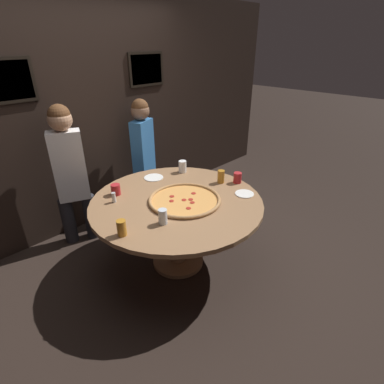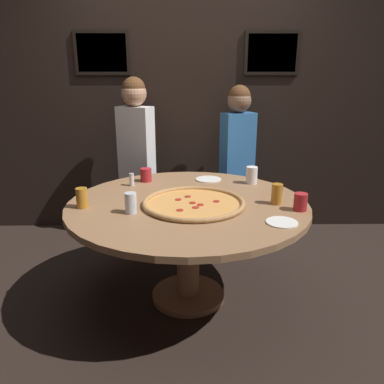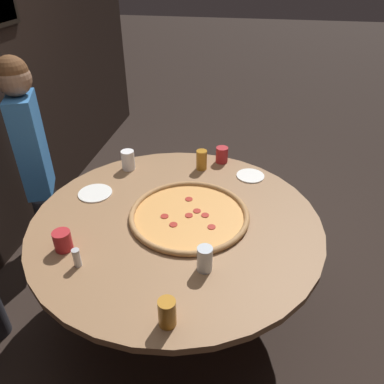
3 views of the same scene
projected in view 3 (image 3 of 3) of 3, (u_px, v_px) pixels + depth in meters
ground_plane at (179, 308)px, 2.49m from camera, size 24.00×24.00×0.00m
dining_table at (176, 237)px, 2.15m from camera, size 1.61×1.61×0.74m
giant_pizza at (189, 215)px, 2.09m from camera, size 0.68×0.68×0.03m
drink_cup_beside_pizza at (128, 160)px, 2.52m from camera, size 0.09×0.09×0.13m
drink_cup_by_shaker at (63, 241)px, 1.85m from camera, size 0.09×0.09×0.11m
drink_cup_far_left at (205, 259)px, 1.72m from camera, size 0.07×0.07×0.13m
drink_cup_far_right at (167, 313)px, 1.47m from camera, size 0.07×0.07×0.13m
drink_cup_near_left at (202, 160)px, 2.52m from camera, size 0.07×0.07×0.14m
drink_cup_front_edge at (222, 155)px, 2.60m from camera, size 0.08×0.08×0.11m
white_plate_right_side at (250, 176)px, 2.47m from camera, size 0.18×0.18×0.01m
white_plate_left_side at (95, 193)px, 2.29m from camera, size 0.21×0.21×0.01m
condiment_shaker at (77, 258)px, 1.75m from camera, size 0.04×0.04×0.10m
diner_side_right at (32, 150)px, 2.58m from camera, size 0.39×0.27×1.47m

